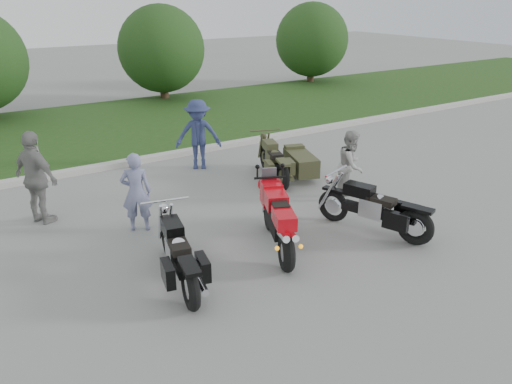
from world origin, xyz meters
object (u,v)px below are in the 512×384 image
person_denim (198,135)px  cruiser_sidecar (290,163)px  cruiser_left (179,257)px  person_stripe (136,192)px  sportbike_red (278,218)px  person_back (36,178)px  cruiser_right (378,211)px  person_grey (351,165)px

person_denim → cruiser_sidecar: bearing=-24.2°
cruiser_left → person_stripe: size_ratio=1.49×
sportbike_red → person_back: 4.93m
person_back → person_denim: bearing=-100.9°
cruiser_right → cruiser_left: bearing=153.8°
person_stripe → person_denim: 3.84m
cruiser_sidecar → person_grey: size_ratio=1.41×
person_grey → person_back: (-6.19, 2.42, 0.17)m
person_grey → person_denim: (-1.95, 3.75, 0.13)m
person_grey → person_denim: 4.23m
cruiser_sidecar → sportbike_red: bearing=-111.3°
person_grey → sportbike_red: bearing=170.8°
person_denim → person_back: size_ratio=0.96×
cruiser_left → cruiser_right: size_ratio=1.03×
cruiser_left → cruiser_sidecar: bearing=46.3°
cruiser_sidecar → person_stripe: bearing=-151.6°
sportbike_red → cruiser_sidecar: size_ratio=0.96×
person_stripe → person_grey: (4.65, -1.02, -0.01)m
person_grey → cruiser_left: bearing=162.9°
cruiser_left → person_denim: 5.75m
cruiser_left → person_back: (-1.42, 3.65, 0.49)m
person_grey → person_denim: bearing=85.9°
cruiser_sidecar → cruiser_right: bearing=-78.6°
sportbike_red → person_grey: bearing=45.8°
cruiser_left → cruiser_sidecar: (4.40, 3.03, -0.05)m
sportbike_red → person_denim: person_denim is taller
sportbike_red → person_grey: person_grey is taller
person_stripe → sportbike_red: bearing=154.2°
sportbike_red → person_back: size_ratio=1.12×
cruiser_sidecar → person_grey: bearing=-60.0°
cruiser_left → person_denim: size_ratio=1.28×
cruiser_right → person_back: person_back is taller
person_stripe → person_back: person_back is taller
sportbike_red → person_stripe: 2.85m
cruiser_right → cruiser_sidecar: bearing=62.8°
cruiser_left → cruiser_right: cruiser_right is taller
cruiser_left → person_stripe: 2.28m
person_grey → person_denim: person_denim is taller
person_grey → cruiser_sidecar: bearing=70.3°
cruiser_left → person_stripe: (0.13, 2.25, 0.33)m
cruiser_right → person_grey: (0.78, 1.64, 0.32)m
cruiser_sidecar → person_back: size_ratio=1.16×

